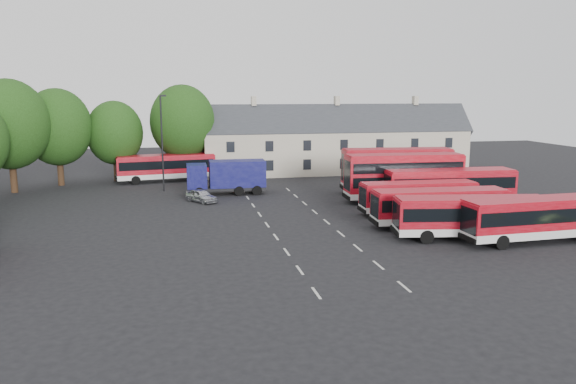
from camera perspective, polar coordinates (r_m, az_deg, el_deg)
name	(u,v)px	position (r m, az deg, el deg)	size (l,w,h in m)	color
ground	(271,231)	(43.56, -1.71, -3.94)	(140.00, 140.00, 0.00)	black
lane_markings	(297,223)	(45.93, 0.94, -3.19)	(5.15, 33.80, 0.01)	beige
treeline	(37,131)	(62.60, -24.16, 5.67)	(29.92, 32.59, 12.01)	black
terrace_houses	(336,143)	(75.01, 4.92, 4.94)	(35.70, 7.13, 10.06)	beige
bus_row_a	(538,216)	(43.68, 24.02, -2.22)	(11.35, 3.12, 3.18)	silver
bus_row_b	(471,214)	(42.74, 18.11, -2.15)	(11.25, 4.27, 3.11)	silver
bus_row_c	(440,204)	(45.99, 15.14, -1.22)	(10.79, 3.03, 3.02)	silver
bus_row_d	(418,195)	(50.26, 13.10, -0.30)	(10.20, 2.61, 2.87)	silver
bus_row_e	(449,184)	(54.96, 16.08, 0.81)	(12.34, 3.62, 3.44)	silver
bus_dd_south	(404,175)	(55.70, 11.69, 1.74)	(11.51, 3.07, 4.68)	silver
bus_dd_north	(397,168)	(60.55, 11.01, 2.44)	(11.69, 3.59, 4.72)	silver
bus_north	(166,165)	(68.59, -12.29, 2.65)	(11.70, 4.27, 3.23)	silver
box_truck	(227,175)	(58.97, -6.18, 1.69)	(8.13, 2.63, 3.54)	black
silver_car	(201,196)	(55.22, -8.79, -0.38)	(1.49, 3.69, 1.26)	#B5B7BE
lamppost	(162,140)	(61.53, -12.66, 5.14)	(0.71, 0.30, 10.30)	black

